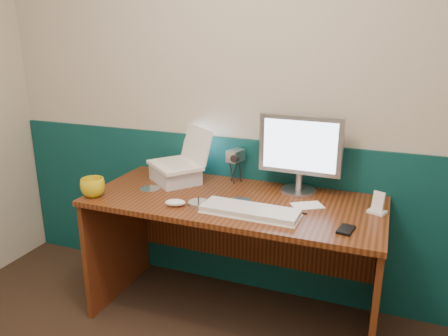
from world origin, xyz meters
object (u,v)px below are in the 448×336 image
at_px(mug, 93,187).
at_px(camcorder, 236,166).
at_px(keyboard, 250,211).
at_px(laptop, 174,146).
at_px(desk, 233,260).
at_px(monitor, 300,153).

xyz_separation_m(mug, camcorder, (0.65, 0.51, 0.05)).
bearing_deg(keyboard, camcorder, 119.84).
height_order(laptop, camcorder, laptop).
relative_size(desk, mug, 11.98).
distance_m(keyboard, camcorder, 0.50).
bearing_deg(monitor, camcorder, 176.35).
distance_m(keyboard, mug, 0.89).
height_order(monitor, mug, monitor).
distance_m(monitor, keyboard, 0.48).
bearing_deg(mug, keyboard, 4.94).
bearing_deg(monitor, laptop, -171.28).
distance_m(monitor, mug, 1.16).
height_order(monitor, keyboard, monitor).
height_order(laptop, keyboard, laptop).
xyz_separation_m(monitor, mug, (-1.05, -0.48, -0.18)).
bearing_deg(keyboard, desk, 132.72).
xyz_separation_m(desk, keyboard, (0.15, -0.17, 0.39)).
bearing_deg(laptop, keyboard, 10.54).
relative_size(monitor, camcorder, 2.28).
xyz_separation_m(keyboard, camcorder, (-0.23, 0.44, 0.09)).
distance_m(desk, camcorder, 0.55).
height_order(keyboard, camcorder, camcorder).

